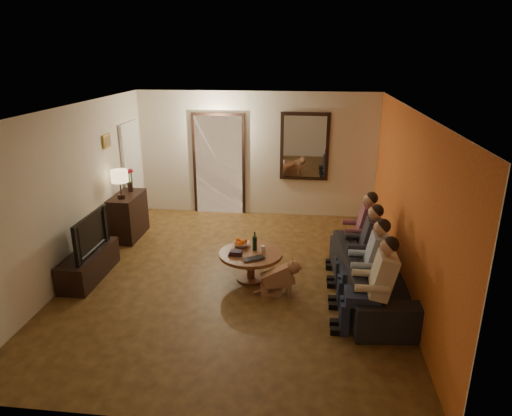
# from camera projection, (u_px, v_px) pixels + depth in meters

# --- Properties ---
(floor) EXTENTS (5.00, 6.00, 0.01)m
(floor) POSITION_uv_depth(u_px,v_px,m) (235.00, 277.00, 7.16)
(floor) COLOR #422A11
(floor) RESTS_ON ground
(ceiling) EXTENTS (5.00, 6.00, 0.01)m
(ceiling) POSITION_uv_depth(u_px,v_px,m) (232.00, 109.00, 6.32)
(ceiling) COLOR white
(ceiling) RESTS_ON back_wall
(back_wall) EXTENTS (5.00, 0.02, 2.60)m
(back_wall) POSITION_uv_depth(u_px,v_px,m) (256.00, 155.00, 9.56)
(back_wall) COLOR beige
(back_wall) RESTS_ON floor
(front_wall) EXTENTS (5.00, 0.02, 2.60)m
(front_wall) POSITION_uv_depth(u_px,v_px,m) (178.00, 303.00, 3.92)
(front_wall) COLOR beige
(front_wall) RESTS_ON floor
(left_wall) EXTENTS (0.02, 6.00, 2.60)m
(left_wall) POSITION_uv_depth(u_px,v_px,m) (73.00, 192.00, 7.01)
(left_wall) COLOR beige
(left_wall) RESTS_ON floor
(right_wall) EXTENTS (0.02, 6.00, 2.60)m
(right_wall) POSITION_uv_depth(u_px,v_px,m) (407.00, 204.00, 6.47)
(right_wall) COLOR beige
(right_wall) RESTS_ON floor
(orange_accent) EXTENTS (0.01, 6.00, 2.60)m
(orange_accent) POSITION_uv_depth(u_px,v_px,m) (407.00, 204.00, 6.47)
(orange_accent) COLOR #B85E1F
(orange_accent) RESTS_ON right_wall
(kitchen_doorway) EXTENTS (1.00, 0.06, 2.10)m
(kitchen_doorway) POSITION_uv_depth(u_px,v_px,m) (219.00, 165.00, 9.71)
(kitchen_doorway) COLOR #FFE0A5
(kitchen_doorway) RESTS_ON floor
(door_trim) EXTENTS (1.12, 0.04, 2.22)m
(door_trim) POSITION_uv_depth(u_px,v_px,m) (219.00, 165.00, 9.70)
(door_trim) COLOR black
(door_trim) RESTS_ON floor
(fridge_glimpse) EXTENTS (0.45, 0.03, 1.70)m
(fridge_glimpse) POSITION_uv_depth(u_px,v_px,m) (231.00, 172.00, 9.73)
(fridge_glimpse) COLOR silver
(fridge_glimpse) RESTS_ON floor
(mirror_frame) EXTENTS (1.00, 0.05, 1.40)m
(mirror_frame) POSITION_uv_depth(u_px,v_px,m) (305.00, 147.00, 9.35)
(mirror_frame) COLOR black
(mirror_frame) RESTS_ON back_wall
(mirror_glass) EXTENTS (0.86, 0.02, 1.26)m
(mirror_glass) POSITION_uv_depth(u_px,v_px,m) (305.00, 147.00, 9.32)
(mirror_glass) COLOR white
(mirror_glass) RESTS_ON back_wall
(white_door) EXTENTS (0.06, 0.85, 2.04)m
(white_door) POSITION_uv_depth(u_px,v_px,m) (132.00, 173.00, 9.26)
(white_door) COLOR white
(white_door) RESTS_ON floor
(framed_art) EXTENTS (0.03, 0.28, 0.24)m
(framed_art) POSITION_uv_depth(u_px,v_px,m) (107.00, 141.00, 8.05)
(framed_art) COLOR #B28C33
(framed_art) RESTS_ON left_wall
(art_canvas) EXTENTS (0.01, 0.22, 0.18)m
(art_canvas) POSITION_uv_depth(u_px,v_px,m) (108.00, 141.00, 8.05)
(art_canvas) COLOR brown
(art_canvas) RESTS_ON left_wall
(dresser) EXTENTS (0.45, 0.93, 0.83)m
(dresser) POSITION_uv_depth(u_px,v_px,m) (128.00, 216.00, 8.58)
(dresser) COLOR black
(dresser) RESTS_ON floor
(table_lamp) EXTENTS (0.30, 0.30, 0.54)m
(table_lamp) POSITION_uv_depth(u_px,v_px,m) (120.00, 184.00, 8.15)
(table_lamp) COLOR beige
(table_lamp) RESTS_ON dresser
(flower_vase) EXTENTS (0.14, 0.14, 0.44)m
(flower_vase) POSITION_uv_depth(u_px,v_px,m) (130.00, 180.00, 8.58)
(flower_vase) COLOR #B51333
(flower_vase) RESTS_ON dresser
(tv_stand) EXTENTS (0.45, 1.29, 0.43)m
(tv_stand) POSITION_uv_depth(u_px,v_px,m) (89.00, 265.00, 7.08)
(tv_stand) COLOR black
(tv_stand) RESTS_ON floor
(tv) EXTENTS (1.06, 0.14, 0.61)m
(tv) POSITION_uv_depth(u_px,v_px,m) (85.00, 234.00, 6.91)
(tv) COLOR black
(tv) RESTS_ON tv_stand
(sofa) EXTENTS (2.42, 1.14, 0.68)m
(sofa) POSITION_uv_depth(u_px,v_px,m) (373.00, 275.00, 6.47)
(sofa) COLOR black
(sofa) RESTS_ON floor
(person_a) EXTENTS (0.60, 0.40, 1.20)m
(person_a) POSITION_uv_depth(u_px,v_px,m) (376.00, 290.00, 5.55)
(person_a) COLOR tan
(person_a) RESTS_ON sofa
(person_b) EXTENTS (0.60, 0.40, 1.20)m
(person_b) POSITION_uv_depth(u_px,v_px,m) (370.00, 268.00, 6.12)
(person_b) COLOR tan
(person_b) RESTS_ON sofa
(person_c) EXTENTS (0.60, 0.40, 1.20)m
(person_c) POSITION_uv_depth(u_px,v_px,m) (365.00, 250.00, 6.68)
(person_c) COLOR tan
(person_c) RESTS_ON sofa
(person_d) EXTENTS (0.60, 0.40, 1.20)m
(person_d) POSITION_uv_depth(u_px,v_px,m) (361.00, 234.00, 7.24)
(person_d) COLOR tan
(person_d) RESTS_ON sofa
(dog) EXTENTS (0.59, 0.31, 0.56)m
(dog) POSITION_uv_depth(u_px,v_px,m) (278.00, 277.00, 6.55)
(dog) COLOR #936044
(dog) RESTS_ON floor
(coffee_table) EXTENTS (1.02, 1.02, 0.45)m
(coffee_table) POSITION_uv_depth(u_px,v_px,m) (251.00, 266.00, 7.01)
(coffee_table) COLOR brown
(coffee_table) RESTS_ON floor
(bowl) EXTENTS (0.26, 0.26, 0.06)m
(bowl) POSITION_uv_depth(u_px,v_px,m) (241.00, 244.00, 7.16)
(bowl) COLOR white
(bowl) RESTS_ON coffee_table
(oranges) EXTENTS (0.20, 0.20, 0.08)m
(oranges) POSITION_uv_depth(u_px,v_px,m) (241.00, 240.00, 7.13)
(oranges) COLOR orange
(oranges) RESTS_ON bowl
(wine_bottle) EXTENTS (0.07, 0.07, 0.31)m
(wine_bottle) POSITION_uv_depth(u_px,v_px,m) (255.00, 241.00, 6.98)
(wine_bottle) COLOR black
(wine_bottle) RESTS_ON coffee_table
(wine_glass) EXTENTS (0.06, 0.06, 0.10)m
(wine_glass) POSITION_uv_depth(u_px,v_px,m) (263.00, 249.00, 6.95)
(wine_glass) COLOR silver
(wine_glass) RESTS_ON coffee_table
(book_stack) EXTENTS (0.20, 0.15, 0.07)m
(book_stack) POSITION_uv_depth(u_px,v_px,m) (235.00, 252.00, 6.86)
(book_stack) COLOR black
(book_stack) RESTS_ON coffee_table
(laptop) EXTENTS (0.39, 0.35, 0.03)m
(laptop) POSITION_uv_depth(u_px,v_px,m) (255.00, 260.00, 6.66)
(laptop) COLOR black
(laptop) RESTS_ON coffee_table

